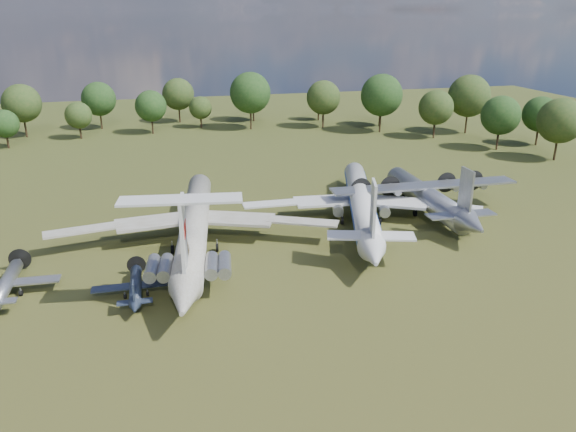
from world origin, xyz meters
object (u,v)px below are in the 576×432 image
object	(u,v)px
tu104_jet	(361,207)
small_prop_northwest	(7,287)
an12_transport	(426,200)
person_on_il62	(187,248)
small_prop_west	(136,289)
il62_airliner	(195,230)

from	to	relation	value
tu104_jet	small_prop_northwest	size ratio (longest dim) A/B	3.09
an12_transport	person_on_il62	world-z (taller)	person_on_il62
tu104_jet	person_on_il62	distance (m)	34.21
small_prop_northwest	person_on_il62	bearing A→B (deg)	-12.17
tu104_jet	small_prop_northwest	distance (m)	51.40
small_prop_northwest	small_prop_west	bearing A→B (deg)	-12.90
small_prop_west	small_prop_northwest	world-z (taller)	small_prop_northwest
il62_airliner	tu104_jet	xyz separation A→B (m)	(26.62, 3.65, -0.13)
small_prop_northwest	person_on_il62	xyz separation A→B (m)	(21.02, -5.31, 4.94)
small_prop_northwest	person_on_il62	world-z (taller)	person_on_il62
il62_airliner	an12_transport	size ratio (longest dim) A/B	1.50
il62_airliner	small_prop_west	distance (m)	15.71
il62_airliner	an12_transport	world-z (taller)	il62_airliner
il62_airliner	small_prop_west	xyz separation A→B (m)	(-8.27, -13.25, -1.62)
small_prop_west	small_prop_northwest	distance (m)	15.35
il62_airliner	person_on_il62	bearing A→B (deg)	-90.00
tu104_jet	small_prop_northwest	world-z (taller)	tu104_jet
small_prop_northwest	il62_airliner	bearing A→B (deg)	23.95
tu104_jet	person_on_il62	world-z (taller)	person_on_il62
tu104_jet	small_prop_west	size ratio (longest dim) A/B	3.63
il62_airliner	person_on_il62	world-z (taller)	person_on_il62
person_on_il62	il62_airliner	bearing A→B (deg)	-81.90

